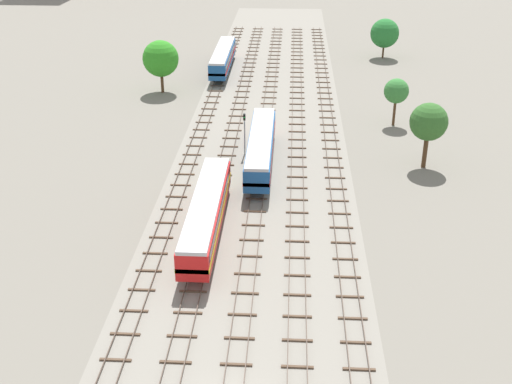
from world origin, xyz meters
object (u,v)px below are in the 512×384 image
object	(u,v)px
diesel_railcar_centre_left_near	(261,147)
diesel_railcar_far_left_mid	(223,57)
diesel_railcar_left_nearest	(206,212)
signal_post_nearest	(245,128)

from	to	relation	value
diesel_railcar_centre_left_near	diesel_railcar_far_left_mid	distance (m)	43.04
diesel_railcar_left_nearest	signal_post_nearest	xyz separation A→B (m)	(2.25, 20.89, 0.93)
diesel_railcar_far_left_mid	signal_post_nearest	world-z (taller)	signal_post_nearest
diesel_railcar_centre_left_near	signal_post_nearest	size ratio (longest dim) A/B	3.68
diesel_railcar_centre_left_near	diesel_railcar_far_left_mid	bearing A→B (deg)	102.04
diesel_railcar_left_nearest	signal_post_nearest	bearing A→B (deg)	83.86
diesel_railcar_left_nearest	diesel_railcar_far_left_mid	bearing A→B (deg)	94.33
diesel_railcar_left_nearest	signal_post_nearest	world-z (taller)	signal_post_nearest
diesel_railcar_left_nearest	diesel_railcar_far_left_mid	world-z (taller)	same
diesel_railcar_left_nearest	diesel_railcar_centre_left_near	distance (m)	17.80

